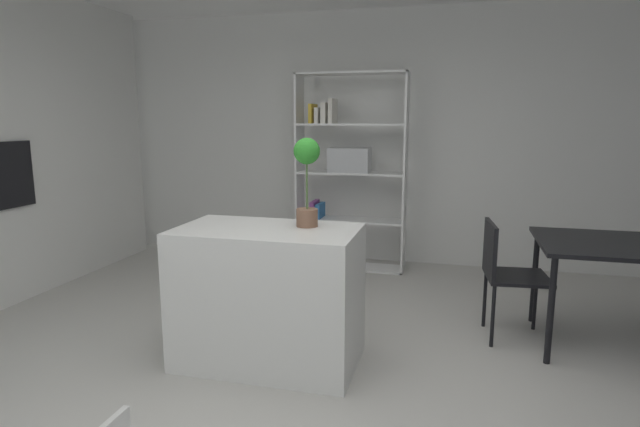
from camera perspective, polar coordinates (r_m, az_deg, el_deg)
name	(u,v)px	position (r m, az deg, el deg)	size (l,w,h in m)	color
ground_plane	(301,387)	(3.42, -2.08, -18.38)	(10.01, 10.01, 0.00)	beige
back_partition	(378,139)	(6.04, 6.38, 8.13)	(7.27, 0.06, 2.83)	silver
built_in_oven	(3,175)	(5.23, -31.36, 3.58)	(0.06, 0.62, 0.58)	black
kitchen_island	(268,296)	(3.57, -5.65, -8.94)	(1.20, 0.71, 0.93)	silver
potted_plant_on_island	(307,173)	(3.44, -1.45, 4.46)	(0.17, 0.17, 0.59)	brown
open_bookshelf	(346,169)	(5.69, 2.85, 4.87)	(1.19, 0.32, 2.12)	white
dining_table	(618,254)	(4.25, 29.78, -3.85)	(1.07, 0.90, 0.78)	black
dining_chair_island_side	(505,268)	(4.15, 19.53, -5.65)	(0.48, 0.49, 0.89)	black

